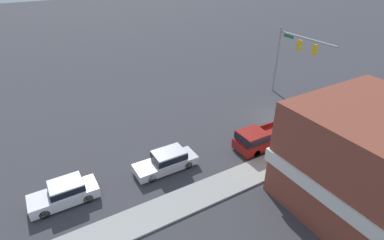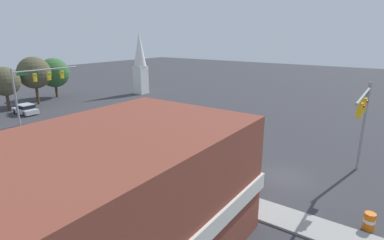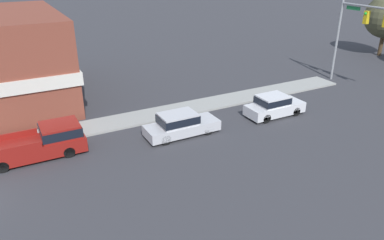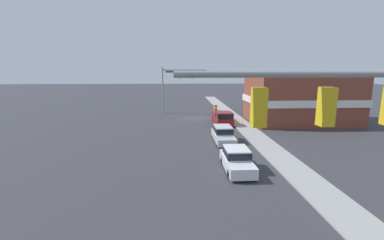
{
  "view_description": "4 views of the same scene",
  "coord_description": "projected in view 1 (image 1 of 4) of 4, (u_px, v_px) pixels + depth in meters",
  "views": [
    {
      "loc": [
        -18.77,
        20.59,
        14.86
      ],
      "look_at": [
        -0.09,
        9.65,
        2.54
      ],
      "focal_mm": 28.0,
      "sensor_mm": 36.0,
      "label": 1
    },
    {
      "loc": [
        -22.54,
        -6.85,
        11.17
      ],
      "look_at": [
        0.52,
        9.51,
        3.15
      ],
      "focal_mm": 28.0,
      "sensor_mm": 36.0,
      "label": 2
    },
    {
      "loc": [
        17.89,
        3.26,
        10.88
      ],
      "look_at": [
        1.16,
        12.15,
        2.45
      ],
      "focal_mm": 35.0,
      "sensor_mm": 36.0,
      "label": 3
    },
    {
      "loc": [
        2.47,
        37.58,
        7.04
      ],
      "look_at": [
        1.07,
        10.15,
        1.7
      ],
      "focal_mm": 24.0,
      "sensor_mm": 36.0,
      "label": 4
    }
  ],
  "objects": [
    {
      "name": "sidewalk_curb",
      "position": [
        319.0,
        144.0,
        26.16
      ],
      "size": [
        2.4,
        60.0,
        0.14
      ],
      "color": "#9E9E99",
      "rests_on": "ground"
    },
    {
      "name": "pickup_truck_parked",
      "position": [
        261.0,
        138.0,
        25.52
      ],
      "size": [
        2.07,
        5.7,
        1.8
      ],
      "color": "black",
      "rests_on": "ground"
    },
    {
      "name": "car_second_ahead",
      "position": [
        65.0,
        192.0,
        19.91
      ],
      "size": [
        1.79,
        4.38,
        1.59
      ],
      "color": "black",
      "rests_on": "ground"
    },
    {
      "name": "car_lead",
      "position": [
        167.0,
        160.0,
        22.96
      ],
      "size": [
        1.78,
        4.9,
        1.56
      ],
      "color": "black",
      "rests_on": "ground"
    },
    {
      "name": "near_signal_assembly",
      "position": [
        293.0,
        51.0,
        32.03
      ],
      "size": [
        7.29,
        0.49,
        7.59
      ],
      "color": "gray",
      "rests_on": "ground"
    },
    {
      "name": "ground_plane",
      "position": [
        273.0,
        118.0,
        30.46
      ],
      "size": [
        200.0,
        200.0,
        0.0
      ],
      "primitive_type": "plane",
      "color": "#38383D"
    },
    {
      "name": "construction_barrel",
      "position": [
        349.0,
        113.0,
        30.13
      ],
      "size": [
        0.65,
        0.65,
        1.09
      ],
      "color": "orange",
      "rests_on": "ground"
    }
  ]
}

